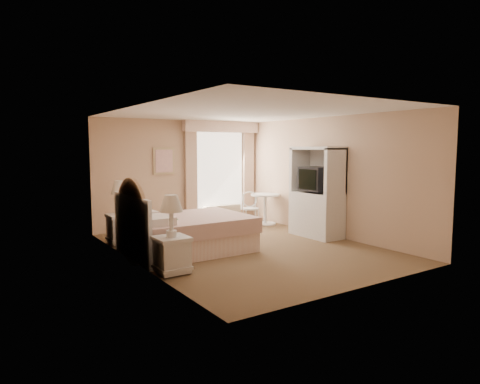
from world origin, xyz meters
TOP-DOWN VIEW (x-y plane):
  - room at (0.00, 0.00)m, footprint 4.21×5.51m
  - window at (1.05, 2.65)m, footprint 2.05×0.22m
  - framed_art at (-0.45, 2.71)m, footprint 0.52×0.04m
  - bed at (-1.12, 0.37)m, footprint 2.13×1.66m
  - nightstand_near at (-1.84, -0.75)m, footprint 0.48×0.48m
  - nightstand_far at (-1.84, 1.59)m, footprint 0.50×0.50m
  - round_table at (1.75, 1.75)m, footprint 0.70×0.70m
  - cafe_chair at (1.38, 1.85)m, footprint 0.50×0.50m
  - armoire at (1.81, 0.04)m, footprint 0.56×1.13m

SIDE VIEW (x-z plane):
  - bed at x=-1.12m, z-range -0.38..1.09m
  - nightstand_near at x=-1.84m, z-range -0.14..1.01m
  - nightstand_far at x=-1.84m, z-range -0.15..1.06m
  - cafe_chair at x=1.38m, z-range 0.06..0.87m
  - round_table at x=1.75m, z-range 0.12..0.86m
  - armoire at x=1.81m, z-range -0.16..1.72m
  - room at x=0.00m, z-range -0.01..2.50m
  - window at x=1.05m, z-range 0.09..2.60m
  - framed_art at x=-0.45m, z-range 1.24..1.86m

